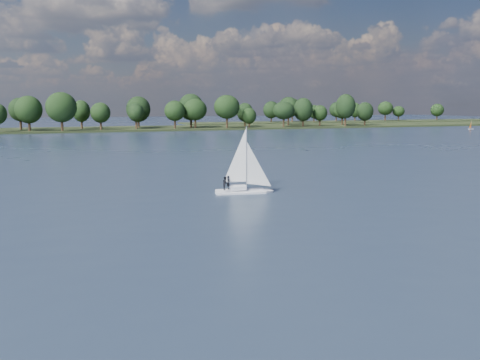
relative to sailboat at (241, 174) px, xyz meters
name	(u,v)px	position (x,y,z in m)	size (l,w,h in m)	color
ground	(153,152)	(1.51, 58.62, -2.35)	(700.00, 700.00, 0.00)	#233342
far_shore	(98,130)	(1.51, 170.62, -2.35)	(660.00, 40.00, 1.50)	black
far_shore_back	(361,122)	(161.51, 218.62, -2.35)	(220.00, 30.00, 1.40)	black
sailboat	(241,174)	(0.00, 0.00, 0.00)	(6.58, 2.78, 8.40)	white
dinghy_orange	(471,127)	(153.38, 121.90, -1.42)	(2.55, 1.27, 3.91)	white
treeline	(78,111)	(-6.43, 166.76, 5.70)	(562.81, 74.26, 18.20)	black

